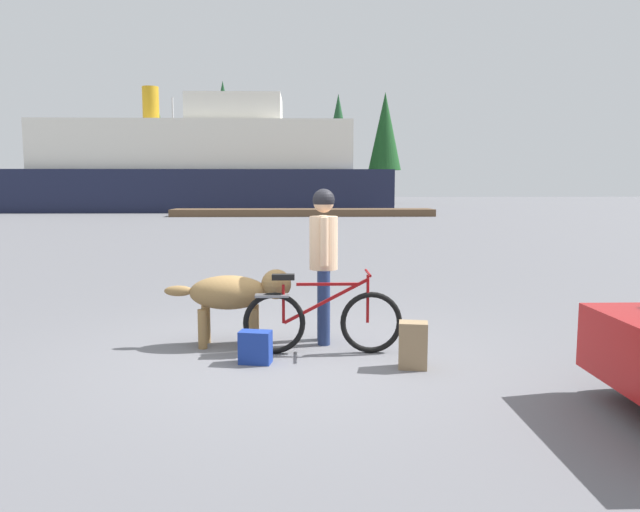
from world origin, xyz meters
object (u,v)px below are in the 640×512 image
person_cyclist (324,250)px  dog (236,294)px  backpack (413,345)px  handbag_pannier (255,347)px  ferry_boat (200,168)px  bicycle (321,320)px  sailboat_moored (175,201)px

person_cyclist → dog: bearing=-174.1°
person_cyclist → backpack: 1.56m
handbag_pannier → ferry_boat: 36.56m
bicycle → handbag_pannier: size_ratio=5.12×
person_cyclist → sailboat_moored: sailboat_moored is taller
backpack → sailboat_moored: size_ratio=0.06×
ferry_boat → sailboat_moored: size_ratio=3.12×
person_cyclist → ferry_boat: 35.86m
bicycle → backpack: (0.89, -0.55, -0.14)m
sailboat_moored → backpack: bearing=-75.2°
person_cyclist → dog: person_cyclist is taller
bicycle → sailboat_moored: 41.65m
dog → handbag_pannier: bearing=-69.3°
handbag_pannier → ferry_boat: (-6.46, 35.88, 2.74)m
dog → handbag_pannier: dog is taller
ferry_boat → sailboat_moored: bearing=119.7°
backpack → bicycle: bearing=148.2°
bicycle → ferry_boat: size_ratio=0.07×
handbag_pannier → sailboat_moored: 41.83m
person_cyclist → ferry_boat: (-7.19, 35.09, 1.84)m
bicycle → handbag_pannier: bearing=-153.3°
person_cyclist → sailboat_moored: bearing=104.0°
ferry_boat → handbag_pannier: bearing=-79.8°
dog → handbag_pannier: size_ratio=4.25×
handbag_pannier → ferry_boat: size_ratio=0.01×
bicycle → dog: bearing=159.5°
bicycle → ferry_boat: ferry_boat is taller
dog → sailboat_moored: sailboat_moored is taller
dog → ferry_boat: size_ratio=0.05×
dog → ferry_boat: (-6.20, 35.19, 2.31)m
bicycle → backpack: bearing=-31.8°
ferry_boat → person_cyclist: bearing=-78.4°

